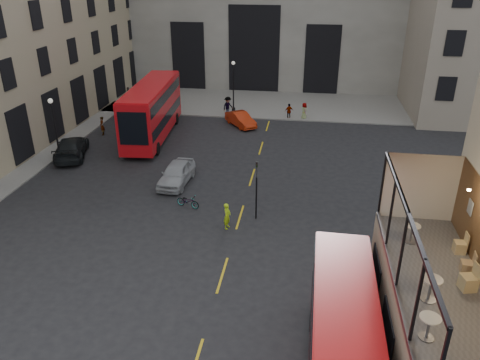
# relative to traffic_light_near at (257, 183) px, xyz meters

# --- Properties ---
(host_frontage) EXTENTS (3.00, 11.00, 4.50)m
(host_frontage) POSITION_rel_traffic_light_near_xyz_m (7.50, -12.00, -0.17)
(host_frontage) COLOR tan
(host_frontage) RESTS_ON ground
(cafe_floor) EXTENTS (3.00, 10.00, 0.10)m
(cafe_floor) POSITION_rel_traffic_light_near_xyz_m (7.50, -12.00, 2.12)
(cafe_floor) COLOR slate
(cafe_floor) RESTS_ON host_frontage
(gateway) EXTENTS (35.00, 10.60, 18.00)m
(gateway) POSITION_rel_traffic_light_near_xyz_m (-4.00, 35.99, 6.96)
(gateway) COLOR #A19E96
(gateway) RESTS_ON ground
(pavement_far) EXTENTS (40.00, 12.00, 0.12)m
(pavement_far) POSITION_rel_traffic_light_near_xyz_m (-5.00, 26.00, -2.36)
(pavement_far) COLOR slate
(pavement_far) RESTS_ON ground
(traffic_light_near) EXTENTS (0.16, 0.20, 3.80)m
(traffic_light_near) POSITION_rel_traffic_light_near_xyz_m (0.00, 0.00, 0.00)
(traffic_light_near) COLOR black
(traffic_light_near) RESTS_ON ground
(traffic_light_far) EXTENTS (0.16, 0.20, 3.80)m
(traffic_light_far) POSITION_rel_traffic_light_near_xyz_m (-14.00, 16.00, 0.00)
(traffic_light_far) COLOR black
(traffic_light_far) RESTS_ON ground
(street_lamp_a) EXTENTS (0.36, 0.36, 5.33)m
(street_lamp_a) POSITION_rel_traffic_light_near_xyz_m (-16.00, 6.00, -0.03)
(street_lamp_a) COLOR black
(street_lamp_a) RESTS_ON ground
(street_lamp_b) EXTENTS (0.36, 0.36, 5.33)m
(street_lamp_b) POSITION_rel_traffic_light_near_xyz_m (-5.00, 22.00, -0.03)
(street_lamp_b) COLOR black
(street_lamp_b) RESTS_ON ground
(bus_near) EXTENTS (2.40, 9.87, 3.93)m
(bus_near) POSITION_rel_traffic_light_near_xyz_m (4.50, -12.41, -0.22)
(bus_near) COLOR #AE0C0D
(bus_near) RESTS_ON ground
(bus_far) EXTENTS (3.65, 12.18, 4.79)m
(bus_far) POSITION_rel_traffic_light_near_xyz_m (-10.85, 13.32, 0.27)
(bus_far) COLOR red
(bus_far) RESTS_ON ground
(car_a) EXTENTS (2.05, 4.60, 1.54)m
(car_a) POSITION_rel_traffic_light_near_xyz_m (-6.20, 4.19, -1.66)
(car_a) COLOR #A4A7AC
(car_a) RESTS_ON ground
(car_b) EXTENTS (3.58, 4.08, 1.33)m
(car_b) POSITION_rel_traffic_light_near_xyz_m (-3.60, 17.65, -1.76)
(car_b) COLOR #B3270B
(car_b) RESTS_ON ground
(car_c) EXTENTS (3.81, 5.89, 1.59)m
(car_c) POSITION_rel_traffic_light_near_xyz_m (-16.00, 7.82, -1.63)
(car_c) COLOR black
(car_c) RESTS_ON ground
(bicycle) EXTENTS (1.72, 1.02, 0.85)m
(bicycle) POSITION_rel_traffic_light_near_xyz_m (-4.52, 0.81, -2.00)
(bicycle) COLOR gray
(bicycle) RESTS_ON ground
(cyclist) EXTENTS (0.49, 0.65, 1.63)m
(cyclist) POSITION_rel_traffic_light_near_xyz_m (-1.56, -1.40, -1.61)
(cyclist) COLOR #B9EC18
(cyclist) RESTS_ON ground
(pedestrian_a) EXTENTS (0.83, 0.69, 1.57)m
(pedestrian_a) POSITION_rel_traffic_light_near_xyz_m (-16.54, 18.83, -1.64)
(pedestrian_a) COLOR gray
(pedestrian_a) RESTS_ON ground
(pedestrian_b) EXTENTS (1.32, 1.46, 1.96)m
(pedestrian_b) POSITION_rel_traffic_light_near_xyz_m (-5.39, 20.84, -1.45)
(pedestrian_b) COLOR gray
(pedestrian_b) RESTS_ON ground
(pedestrian_c) EXTENTS (1.00, 0.70, 1.57)m
(pedestrian_c) POSITION_rel_traffic_light_near_xyz_m (0.89, 20.60, -1.64)
(pedestrian_c) COLOR gray
(pedestrian_c) RESTS_ON ground
(pedestrian_d) EXTENTS (0.76, 0.94, 1.67)m
(pedestrian_d) POSITION_rel_traffic_light_near_xyz_m (2.39, 20.74, -1.59)
(pedestrian_d) COLOR gray
(pedestrian_d) RESTS_ON ground
(pedestrian_e) EXTENTS (0.60, 0.72, 1.69)m
(pedestrian_e) POSITION_rel_traffic_light_near_xyz_m (-15.72, 13.26, -1.58)
(pedestrian_e) COLOR gray
(pedestrian_e) RESTS_ON ground
(cafe_table_near) EXTENTS (0.60, 0.60, 0.75)m
(cafe_table_near) POSITION_rel_traffic_light_near_xyz_m (6.55, -14.14, 2.67)
(cafe_table_near) COLOR white
(cafe_table_near) RESTS_ON cafe_floor
(cafe_table_mid) EXTENTS (0.66, 0.66, 0.82)m
(cafe_table_mid) POSITION_rel_traffic_light_near_xyz_m (6.95, -12.39, 2.72)
(cafe_table_mid) COLOR beige
(cafe_table_mid) RESTS_ON cafe_floor
(cafe_table_far) EXTENTS (0.60, 0.60, 0.75)m
(cafe_table_far) POSITION_rel_traffic_light_near_xyz_m (6.99, -8.94, 2.67)
(cafe_table_far) COLOR white
(cafe_table_far) RESTS_ON cafe_floor
(cafe_chair_b) EXTENTS (0.57, 0.57, 0.96)m
(cafe_chair_b) POSITION_rel_traffic_light_near_xyz_m (8.34, -11.64, 2.47)
(cafe_chair_b) COLOR #DBBE7E
(cafe_chair_b) RESTS_ON cafe_floor
(cafe_chair_c) EXTENTS (0.45, 0.45, 0.83)m
(cafe_chair_c) POSITION_rel_traffic_light_near_xyz_m (8.56, -10.72, 2.43)
(cafe_chair_c) COLOR tan
(cafe_chair_c) RESTS_ON cafe_floor
(cafe_chair_d) EXTENTS (0.42, 0.42, 0.82)m
(cafe_chair_d) POSITION_rel_traffic_light_near_xyz_m (8.66, -9.41, 2.42)
(cafe_chair_d) COLOR #DABB7D
(cafe_chair_d) RESTS_ON cafe_floor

